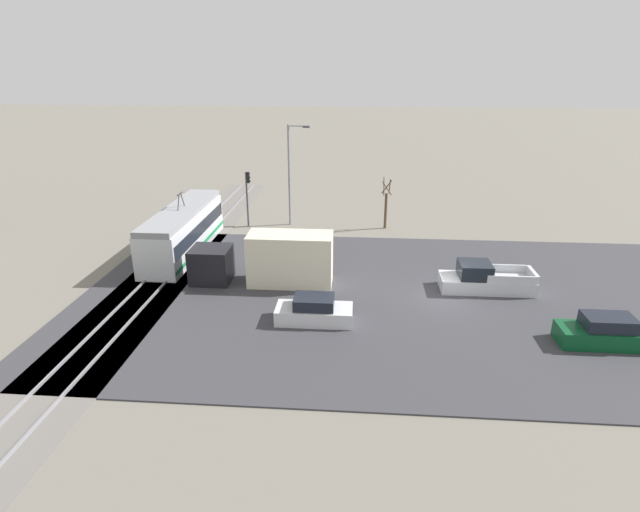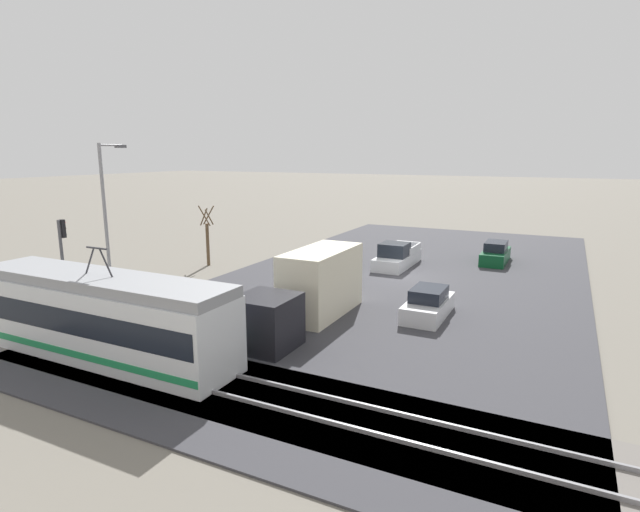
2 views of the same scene
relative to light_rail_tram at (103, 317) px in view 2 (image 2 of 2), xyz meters
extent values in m
plane|color=slate|center=(-6.99, -18.77, -1.74)|extent=(320.00, 320.00, 0.00)
cube|color=#38383D|center=(-6.99, -18.77, -1.70)|extent=(22.60, 45.28, 0.08)
cube|color=slate|center=(-6.99, 0.00, -1.70)|extent=(60.34, 4.40, 0.08)
cube|color=gray|center=(-6.99, -0.72, -1.59)|extent=(59.13, 0.10, 0.14)
cube|color=gray|center=(-6.99, 0.72, -1.59)|extent=(59.13, 0.10, 0.14)
cube|color=silver|center=(0.00, 0.00, -0.16)|extent=(12.12, 2.78, 3.00)
cube|color=black|center=(0.00, 0.00, 0.19)|extent=(11.75, 2.81, 1.00)
cube|color=#1E844C|center=(0.00, 0.00, -1.09)|extent=(11.99, 2.82, 0.29)
cube|color=gray|center=(0.00, 0.00, 1.55)|extent=(12.12, 2.56, 0.43)
cylinder|color=#2D2D33|center=(-0.45, 0.00, 2.31)|extent=(0.66, 0.07, 1.15)
cylinder|color=#2D2D33|center=(0.45, 0.00, 2.31)|extent=(0.66, 0.07, 1.15)
cube|color=#2D2D33|center=(0.00, 0.00, 2.86)|extent=(1.10, 0.08, 0.06)
cube|color=black|center=(-5.49, -3.70, -0.51)|extent=(2.39, 2.55, 2.31)
cube|color=beige|center=(-5.49, -8.96, 0.04)|extent=(2.39, 5.42, 3.39)
cube|color=#196B38|center=(-4.29, -8.96, 0.38)|extent=(0.02, 2.71, 0.85)
cube|color=silver|center=(-5.61, -21.53, -1.22)|extent=(2.08, 5.80, 0.88)
cube|color=black|center=(-5.61, -20.71, -0.30)|extent=(1.91, 1.97, 0.96)
cube|color=silver|center=(-4.65, -22.74, -0.52)|extent=(0.12, 2.90, 0.52)
cube|color=silver|center=(-6.56, -22.74, -0.52)|extent=(0.12, 2.90, 0.52)
cube|color=silver|center=(-5.61, -24.31, -0.52)|extent=(1.91, 0.23, 0.52)
cube|color=red|center=(-4.79, -24.40, -0.95)|extent=(0.14, 0.04, 0.18)
cube|color=silver|center=(-10.62, -10.96, -1.23)|extent=(1.83, 4.27, 0.87)
cube|color=black|center=(-10.62, -10.96, -0.47)|extent=(1.57, 2.22, 0.64)
cube|color=#0C4723|center=(-11.95, -26.04, -1.20)|extent=(1.74, 4.72, 0.93)
cube|color=black|center=(-11.95, -26.04, -0.39)|extent=(1.50, 2.46, 0.68)
cylinder|color=#47474C|center=(6.94, -3.47, 0.71)|extent=(0.16, 0.16, 4.90)
cube|color=black|center=(6.94, -3.65, 2.69)|extent=(0.28, 0.22, 0.95)
sphere|color=red|center=(6.94, -3.77, 3.01)|extent=(0.18, 0.18, 0.18)
sphere|color=#3C2C06|center=(6.94, -3.77, 2.69)|extent=(0.18, 0.18, 0.18)
sphere|color=black|center=(6.94, -3.77, 2.37)|extent=(0.18, 0.18, 0.18)
cylinder|color=brown|center=(7.29, -15.70, -0.16)|extent=(0.24, 0.24, 3.17)
cylinder|color=brown|center=(7.54, -15.70, 1.92)|extent=(0.09, 0.89, 1.22)
cylinder|color=brown|center=(7.29, -15.45, 2.03)|extent=(1.07, 0.09, 1.48)
cylinder|color=brown|center=(7.04, -15.70, 1.92)|extent=(0.09, 0.89, 1.22)
cylinder|color=brown|center=(7.29, -15.95, 2.03)|extent=(1.07, 0.09, 1.48)
cylinder|color=gray|center=(7.82, -7.15, 2.69)|extent=(0.20, 0.20, 8.86)
cylinder|color=gray|center=(7.82, -7.95, 7.00)|extent=(0.12, 1.60, 0.12)
cube|color=#515156|center=(7.82, -8.70, 6.94)|extent=(0.36, 0.60, 0.18)
camera|label=1|loc=(-35.38, -13.20, 11.70)|focal=28.00mm
camera|label=2|loc=(-16.52, 13.41, 6.54)|focal=28.00mm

